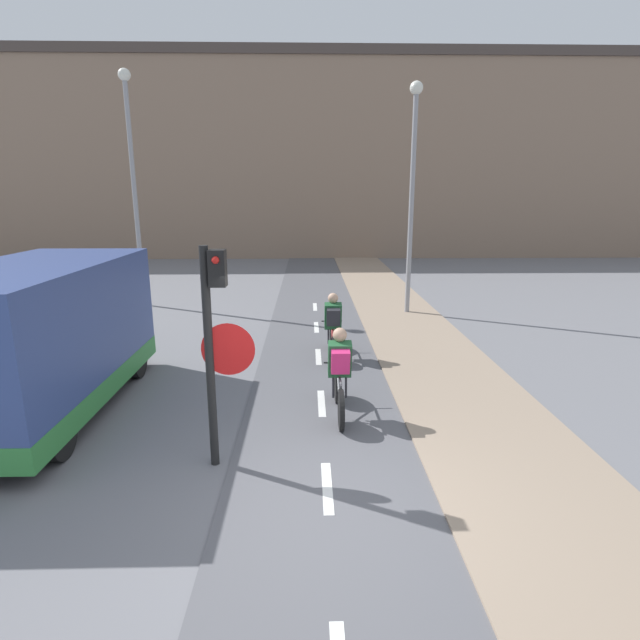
{
  "coord_description": "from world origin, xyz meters",
  "views": [
    {
      "loc": [
        -0.22,
        -4.82,
        3.42
      ],
      "look_at": [
        0.0,
        4.07,
        1.2
      ],
      "focal_mm": 28.0,
      "sensor_mm": 36.0,
      "label": 1
    }
  ],
  "objects_px": {
    "traffic_light_pole": "(215,333)",
    "street_lamp_far": "(132,167)",
    "cyclist_near": "(340,375)",
    "street_lamp_sidewalk": "(413,176)",
    "cyclist_far": "(333,327)",
    "van": "(39,341)"
  },
  "relations": [
    {
      "from": "traffic_light_pole",
      "to": "cyclist_far",
      "type": "distance_m",
      "value": 4.82
    },
    {
      "from": "van",
      "to": "cyclist_near",
      "type": "bearing_deg",
      "value": -3.85
    },
    {
      "from": "street_lamp_sidewalk",
      "to": "traffic_light_pole",
      "type": "bearing_deg",
      "value": -115.62
    },
    {
      "from": "traffic_light_pole",
      "to": "street_lamp_far",
      "type": "distance_m",
      "value": 11.01
    },
    {
      "from": "street_lamp_far",
      "to": "cyclist_far",
      "type": "distance_m",
      "value": 8.77
    },
    {
      "from": "van",
      "to": "street_lamp_far",
      "type": "bearing_deg",
      "value": 97.1
    },
    {
      "from": "traffic_light_pole",
      "to": "cyclist_far",
      "type": "relative_size",
      "value": 1.77
    },
    {
      "from": "traffic_light_pole",
      "to": "cyclist_far",
      "type": "xyz_separation_m",
      "value": [
        1.67,
        4.38,
        -1.08
      ]
    },
    {
      "from": "cyclist_near",
      "to": "van",
      "type": "relative_size",
      "value": 0.35
    },
    {
      "from": "street_lamp_far",
      "to": "street_lamp_sidewalk",
      "type": "xyz_separation_m",
      "value": [
        8.24,
        -1.35,
        -0.31
      ]
    },
    {
      "from": "traffic_light_pole",
      "to": "van",
      "type": "relative_size",
      "value": 0.6
    },
    {
      "from": "traffic_light_pole",
      "to": "street_lamp_sidewalk",
      "type": "xyz_separation_m",
      "value": [
        4.1,
        8.55,
        2.18
      ]
    },
    {
      "from": "traffic_light_pole",
      "to": "van",
      "type": "distance_m",
      "value": 3.62
    },
    {
      "from": "street_lamp_sidewalk",
      "to": "van",
      "type": "relative_size",
      "value": 1.34
    },
    {
      "from": "street_lamp_far",
      "to": "cyclist_near",
      "type": "distance_m",
      "value": 10.86
    },
    {
      "from": "cyclist_near",
      "to": "cyclist_far",
      "type": "xyz_separation_m",
      "value": [
        0.04,
        2.97,
        -0.01
      ]
    },
    {
      "from": "traffic_light_pole",
      "to": "street_lamp_far",
      "type": "bearing_deg",
      "value": 112.68
    },
    {
      "from": "street_lamp_sidewalk",
      "to": "cyclist_near",
      "type": "xyz_separation_m",
      "value": [
        -2.47,
        -7.13,
        -3.25
      ]
    },
    {
      "from": "van",
      "to": "street_lamp_sidewalk",
      "type": "bearing_deg",
      "value": 43.34
    },
    {
      "from": "street_lamp_far",
      "to": "van",
      "type": "distance_m",
      "value": 8.78
    },
    {
      "from": "street_lamp_sidewalk",
      "to": "cyclist_near",
      "type": "bearing_deg",
      "value": -109.1
    },
    {
      "from": "street_lamp_sidewalk",
      "to": "cyclist_far",
      "type": "bearing_deg",
      "value": -120.23
    }
  ]
}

